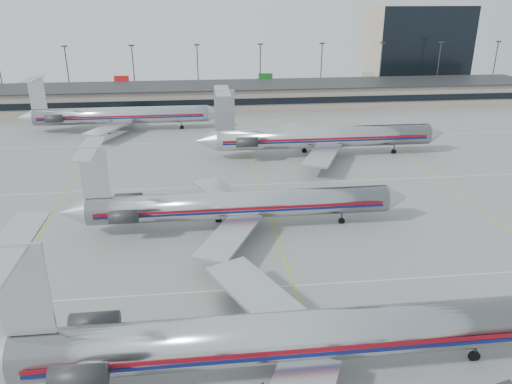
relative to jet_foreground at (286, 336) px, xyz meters
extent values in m
plane|color=gray|center=(3.13, 2.90, -3.79)|extent=(260.00, 260.00, 0.00)
cube|color=silver|center=(3.13, 12.90, -3.78)|extent=(160.00, 0.15, 0.02)
cube|color=gray|center=(3.13, 100.90, -0.79)|extent=(160.00, 16.00, 6.00)
cube|color=black|center=(3.13, 92.80, -0.59)|extent=(160.00, 0.20, 1.60)
cube|color=#2D2D30|center=(3.13, 100.90, 2.31)|extent=(162.00, 17.00, 0.30)
cylinder|color=#38383D|center=(-59.87, 114.90, 3.71)|extent=(0.30, 0.30, 15.00)
cylinder|color=#38383D|center=(-41.87, 114.90, 3.71)|extent=(0.30, 0.30, 15.00)
cube|color=#2D2D30|center=(-41.87, 114.90, 11.31)|extent=(1.60, 0.40, 0.35)
cylinder|color=#38383D|center=(-23.87, 114.90, 3.71)|extent=(0.30, 0.30, 15.00)
cube|color=#2D2D30|center=(-23.87, 114.90, 11.31)|extent=(1.60, 0.40, 0.35)
cylinder|color=#38383D|center=(-5.87, 114.90, 3.71)|extent=(0.30, 0.30, 15.00)
cube|color=#2D2D30|center=(-5.87, 114.90, 11.31)|extent=(1.60, 0.40, 0.35)
cylinder|color=#38383D|center=(12.13, 114.90, 3.71)|extent=(0.30, 0.30, 15.00)
cube|color=#2D2D30|center=(12.13, 114.90, 11.31)|extent=(1.60, 0.40, 0.35)
cylinder|color=#38383D|center=(30.13, 114.90, 3.71)|extent=(0.30, 0.30, 15.00)
cube|color=#2D2D30|center=(30.13, 114.90, 11.31)|extent=(1.60, 0.40, 0.35)
cylinder|color=#38383D|center=(48.13, 114.90, 3.71)|extent=(0.30, 0.30, 15.00)
cube|color=#2D2D30|center=(48.13, 114.90, 11.31)|extent=(1.60, 0.40, 0.35)
cylinder|color=#38383D|center=(66.13, 114.90, 3.71)|extent=(0.30, 0.30, 15.00)
cube|color=#2D2D30|center=(66.13, 114.90, 11.31)|extent=(1.60, 0.40, 0.35)
cylinder|color=#38383D|center=(84.13, 114.90, 3.71)|extent=(0.30, 0.30, 15.00)
cube|color=#2D2D30|center=(84.13, 114.90, 11.31)|extent=(1.60, 0.40, 0.35)
cube|color=tan|center=(65.13, 130.90, 8.71)|extent=(30.00, 20.00, 25.00)
cylinder|color=silver|center=(1.05, 0.00, -0.06)|extent=(42.67, 3.95, 3.95)
cube|color=maroon|center=(1.05, -1.98, 0.10)|extent=(40.53, 0.05, 0.37)
cube|color=#0B1551|center=(1.05, -1.98, -0.32)|extent=(40.53, 0.05, 0.30)
cube|color=silver|center=(-1.08, 7.47, -1.12)|extent=(9.92, 14.46, 0.34)
cube|color=silver|center=(-18.68, 0.00, 5.54)|extent=(3.63, 0.27, 7.25)
cube|color=silver|center=(-19.00, 0.00, 8.96)|extent=(2.56, 11.20, 0.19)
cylinder|color=#2D2D30|center=(-14.95, 3.04, 0.26)|extent=(3.84, 1.81, 1.81)
cylinder|color=#2D2D30|center=(-14.95, -3.04, 0.26)|extent=(3.84, 1.81, 1.81)
cylinder|color=#2D2D30|center=(15.99, 0.00, -2.91)|extent=(0.21, 0.21, 1.76)
cylinder|color=#2D2D30|center=(-2.15, 2.56, -2.91)|extent=(0.21, 0.21, 1.76)
cylinder|color=black|center=(15.99, 0.00, -3.42)|extent=(0.96, 0.32, 0.96)
cylinder|color=silver|center=(-1.15, 27.28, -0.44)|extent=(38.31, 3.54, 3.54)
cone|color=silver|center=(19.54, 27.28, -0.44)|extent=(3.07, 3.54, 3.54)
cone|color=silver|center=(-22.03, 27.28, -0.44)|extent=(3.45, 3.54, 3.54)
cube|color=maroon|center=(-1.15, 25.50, -0.30)|extent=(36.40, 0.05, 0.34)
cube|color=#0B1551|center=(-1.15, 25.50, -0.68)|extent=(36.40, 0.05, 0.27)
cube|color=silver|center=(-3.06, 33.99, -1.40)|extent=(8.91, 12.99, 0.31)
cube|color=silver|center=(-3.06, 20.58, -1.40)|extent=(8.91, 12.99, 0.31)
cube|color=silver|center=(-18.87, 27.28, 4.59)|extent=(3.26, 0.24, 6.51)
cube|color=silver|center=(-19.16, 27.28, 7.65)|extent=(2.30, 10.06, 0.17)
cylinder|color=#2D2D30|center=(-15.52, 30.01, -0.15)|extent=(3.45, 1.63, 1.63)
cylinder|color=#2D2D30|center=(-15.52, 24.55, -0.15)|extent=(3.45, 1.63, 1.63)
cylinder|color=#2D2D30|center=(12.26, 27.28, -3.00)|extent=(0.19, 0.19, 1.58)
cylinder|color=#2D2D30|center=(-4.02, 24.98, -3.00)|extent=(0.19, 0.19, 1.58)
cylinder|color=#2D2D30|center=(-4.02, 29.58, -3.00)|extent=(0.19, 0.19, 1.58)
cylinder|color=black|center=(12.26, 27.28, -3.46)|extent=(0.86, 0.29, 0.86)
cylinder|color=silver|center=(16.96, 56.52, -0.10)|extent=(40.09, 3.90, 3.90)
cone|color=silver|center=(38.69, 56.52, -0.10)|extent=(3.38, 3.90, 3.90)
cone|color=silver|center=(-4.98, 56.52, -0.10)|extent=(3.80, 3.90, 3.90)
cube|color=maroon|center=(16.96, 54.56, 0.06)|extent=(38.08, 0.05, 0.37)
cube|color=#0B1551|center=(16.96, 54.56, -0.36)|extent=(38.08, 0.05, 0.30)
cube|color=silver|center=(14.85, 63.90, -1.15)|extent=(9.81, 14.30, 0.34)
cube|color=silver|center=(14.85, 49.13, -1.15)|extent=(9.81, 14.30, 0.34)
cube|color=silver|center=(-1.50, 56.52, 5.44)|extent=(3.59, 0.26, 7.17)
cube|color=silver|center=(-1.81, 56.52, 8.81)|extent=(2.53, 11.08, 0.19)
cylinder|color=#2D2D30|center=(2.20, 59.52, 0.22)|extent=(3.80, 1.79, 1.79)
cylinder|color=#2D2D30|center=(2.20, 53.51, 0.22)|extent=(3.80, 1.79, 1.79)
cylinder|color=#2D2D30|center=(30.68, 56.52, -2.92)|extent=(0.21, 0.21, 1.74)
cylinder|color=#2D2D30|center=(13.80, 53.99, -2.92)|extent=(0.21, 0.21, 1.74)
cylinder|color=#2D2D30|center=(13.80, 59.05, -2.92)|extent=(0.21, 0.21, 1.74)
cylinder|color=black|center=(30.68, 56.52, -3.42)|extent=(0.95, 0.32, 0.95)
cylinder|color=silver|center=(-22.89, 79.93, -0.33)|extent=(37.60, 3.66, 3.66)
cone|color=silver|center=(-2.51, 79.93, -0.33)|extent=(3.17, 3.66, 3.66)
cone|color=silver|center=(-43.47, 79.93, -0.33)|extent=(3.56, 3.66, 3.66)
cube|color=maroon|center=(-22.89, 78.09, -0.18)|extent=(35.72, 0.05, 0.35)
cube|color=#0B1551|center=(-22.89, 78.09, -0.58)|extent=(35.72, 0.05, 0.28)
cube|color=silver|center=(-24.87, 86.86, -1.32)|extent=(9.20, 13.41, 0.32)
cube|color=silver|center=(-24.87, 73.00, -1.32)|extent=(9.20, 13.41, 0.32)
cube|color=silver|center=(-40.20, 79.93, 4.87)|extent=(3.36, 0.25, 6.73)
cube|color=silver|center=(-40.50, 79.93, 8.03)|extent=(2.37, 10.39, 0.18)
cylinder|color=#2D2D30|center=(-36.74, 82.75, -0.03)|extent=(3.56, 1.68, 1.68)
cylinder|color=#2D2D30|center=(-36.74, 77.11, -0.03)|extent=(3.56, 1.68, 1.68)
cylinder|color=#2D2D30|center=(-10.03, 79.93, -2.98)|extent=(0.20, 0.20, 1.63)
cylinder|color=#2D2D30|center=(-25.86, 77.56, -2.98)|extent=(0.20, 0.20, 1.63)
cylinder|color=#2D2D30|center=(-25.86, 82.31, -2.98)|extent=(0.20, 0.20, 1.63)
cylinder|color=black|center=(-10.03, 79.93, -3.45)|extent=(0.89, 0.30, 0.89)
camera|label=1|loc=(-5.95, -31.23, 24.72)|focal=35.00mm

